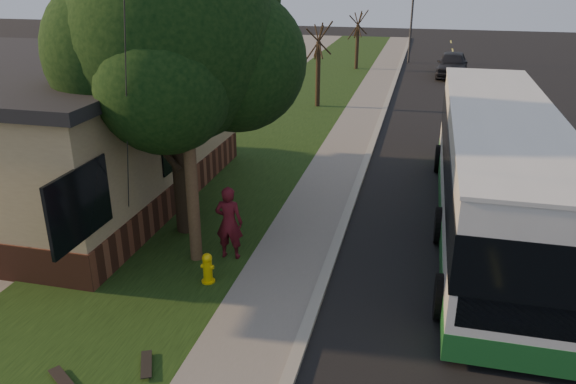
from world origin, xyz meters
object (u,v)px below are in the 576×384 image
object	(u,v)px
fire_hydrant	(208,268)
traffic_signal	(412,20)
utility_pole	(184,77)
skateboarder	(229,223)
leafy_tree	(177,42)
bare_tree_far	(357,41)
distant_car	(452,64)
bare_tree_near	(318,66)
skateboard_main	(146,364)
transit_bus	(496,169)
dumpster	(185,133)
skateboard_spare	(63,380)

from	to	relation	value
fire_hydrant	traffic_signal	world-z (taller)	traffic_signal
utility_pole	skateboarder	distance (m)	3.71
leafy_tree	traffic_signal	world-z (taller)	leafy_tree
bare_tree_far	distant_car	bearing A→B (deg)	-9.78
skateboarder	distant_car	distance (m)	28.25
bare_tree_near	skateboarder	xyz separation A→B (m)	(1.00, -16.72, -1.13)
bare_tree_far	distant_car	size ratio (longest dim) A/B	0.84
leafy_tree	skateboard_main	bearing A→B (deg)	-74.75
bare_tree_far	transit_bus	xyz separation A→B (m)	(6.97, -25.41, -0.16)
transit_bus	skateboard_main	distance (m)	10.25
bare_tree_far	transit_bus	distance (m)	26.35
transit_bus	distant_car	distance (m)	24.31
leafy_tree	bare_tree_far	xyz separation A→B (m)	(1.17, 27.35, -3.16)
traffic_signal	bare_tree_far	bearing A→B (deg)	-131.19
fire_hydrant	traffic_signal	bearing A→B (deg)	84.79
dumpster	skateboarder	bearing A→B (deg)	-59.81
transit_bus	skateboard_spare	world-z (taller)	transit_bus
dumpster	distant_car	size ratio (longest dim) A/B	0.37
distant_car	skateboard_spare	bearing A→B (deg)	-99.09
bare_tree_far	skateboard_main	size ratio (longest dim) A/B	5.14
distant_car	dumpster	bearing A→B (deg)	-115.06
utility_pole	leafy_tree	bearing A→B (deg)	117.60
dumpster	leafy_tree	bearing A→B (deg)	-65.75
dumpster	skateboard_main	bearing A→B (deg)	-69.80
utility_pole	bare_tree_far	xyz separation A→B (m)	(0.31, 29.01, -2.63)
skateboard_main	leafy_tree	bearing A→B (deg)	105.25
skateboard_spare	dumpster	size ratio (longest dim) A/B	0.46
utility_pole	dumpster	size ratio (longest dim) A/B	5.08
transit_bus	skateboard_spare	xyz separation A→B (m)	(-7.80, -8.42, -1.71)
traffic_signal	skateboard_main	size ratio (longest dim) A/B	7.01
leafy_tree	bare_tree_near	world-z (taller)	leafy_tree
bare_tree_near	distant_car	size ratio (longest dim) A/B	0.90
utility_pole	bare_tree_far	world-z (taller)	utility_pole
bare_tree_far	transit_bus	bearing A→B (deg)	-74.67
bare_tree_far	transit_bus	size ratio (longest dim) A/B	0.32
leafy_tree	skateboarder	world-z (taller)	leafy_tree
bare_tree_near	distant_car	bearing A→B (deg)	57.01
transit_bus	leafy_tree	bearing A→B (deg)	-166.59
utility_pole	transit_bus	distance (m)	8.58
bare_tree_near	traffic_signal	xyz separation A→B (m)	(4.00, 16.00, 1.01)
utility_pole	transit_bus	xyz separation A→B (m)	(7.27, 3.60, -2.79)
fire_hydrant	bare_tree_far	size ratio (longest dim) A/B	0.18
transit_bus	dumpster	bearing A→B (deg)	157.09
fire_hydrant	skateboard_spare	world-z (taller)	fire_hydrant
bare_tree_near	skateboard_main	xyz separation A→B (m)	(0.89, -21.09, -2.03)
distant_car	bare_tree_far	bearing A→B (deg)	173.86
fire_hydrant	dumpster	size ratio (longest dim) A/B	0.41
fire_hydrant	bare_tree_near	bearing A→B (deg)	92.86
leafy_tree	skateboard_main	size ratio (longest dim) A/B	9.94
fire_hydrant	skateboarder	bearing A→B (deg)	85.52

